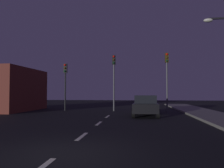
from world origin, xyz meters
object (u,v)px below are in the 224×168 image
Objects in this scene: traffic_signal_center at (114,72)px; car_stopped_ahead at (146,105)px; traffic_signal_left at (65,77)px; traffic_signal_right at (167,71)px.

traffic_signal_center is 1.17× the size of car_stopped_ahead.
car_stopped_ahead is (2.84, -4.04, -2.92)m from traffic_signal_center.
traffic_signal_left reaches higher than car_stopped_ahead.
traffic_signal_left is 1.00× the size of car_stopped_ahead.
traffic_signal_center is at bearing 125.04° from car_stopped_ahead.
traffic_signal_left is 0.86× the size of traffic_signal_center.
traffic_signal_center is at bearing -180.00° from traffic_signal_right.
car_stopped_ahead is at bearing -54.96° from traffic_signal_center.
traffic_signal_center is 4.94m from traffic_signal_right.
traffic_signal_right is 5.46m from car_stopped_ahead.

